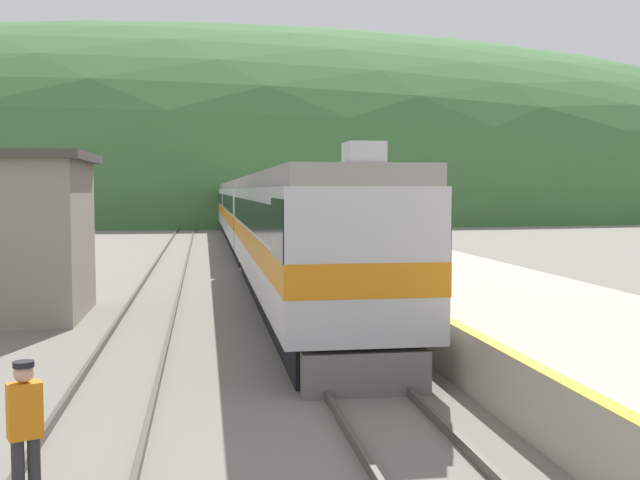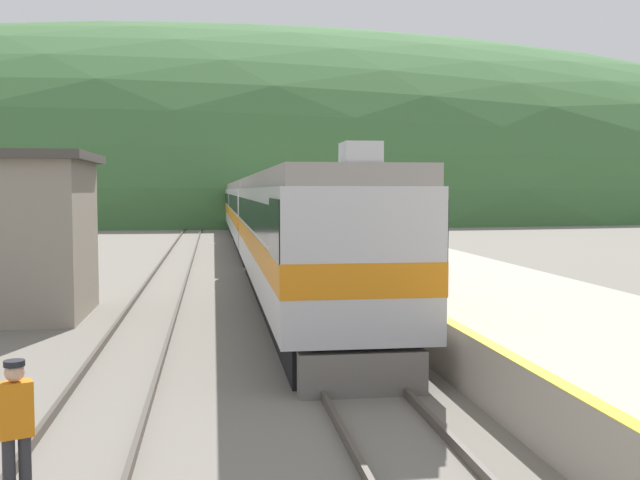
% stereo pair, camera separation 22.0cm
% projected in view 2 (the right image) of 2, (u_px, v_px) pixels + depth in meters
% --- Properties ---
extents(track_main, '(1.52, 180.00, 0.16)m').
position_uv_depth(track_main, '(244.00, 231.00, 62.54)').
color(track_main, '#4C443D').
rests_on(track_main, ground).
extents(track_siding, '(1.52, 180.00, 0.16)m').
position_uv_depth(track_siding, '(192.00, 232.00, 61.93)').
color(track_siding, '#4C443D').
rests_on(track_siding, ground).
extents(platform, '(5.61, 140.00, 1.08)m').
position_uv_depth(platform, '(337.00, 242.00, 43.40)').
color(platform, '#ADA393').
rests_on(platform, ground).
extents(distant_hills, '(236.17, 106.28, 54.76)m').
position_uv_depth(distant_hills, '(229.00, 212.00, 119.00)').
color(distant_hills, '#3D6B38').
rests_on(distant_hills, ground).
extents(express_train_lead_car, '(2.91, 20.45, 4.38)m').
position_uv_depth(express_train_lead_car, '(299.00, 235.00, 22.46)').
color(express_train_lead_car, black).
rests_on(express_train_lead_car, ground).
extents(carriage_second, '(2.90, 19.44, 4.02)m').
position_uv_depth(carriage_second, '(257.00, 213.00, 43.26)').
color(carriage_second, black).
rests_on(carriage_second, ground).
extents(carriage_third, '(2.90, 19.44, 4.02)m').
position_uv_depth(carriage_third, '(243.00, 206.00, 63.33)').
color(carriage_third, black).
rests_on(carriage_third, ground).
extents(carriage_fourth, '(2.90, 19.44, 4.02)m').
position_uv_depth(carriage_fourth, '(236.00, 202.00, 83.40)').
color(carriage_fourth, black).
rests_on(carriage_fourth, ground).
extents(track_worker, '(0.42, 0.34, 1.67)m').
position_uv_depth(track_worker, '(16.00, 425.00, 8.32)').
color(track_worker, '#2D2D33').
rests_on(track_worker, ground).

